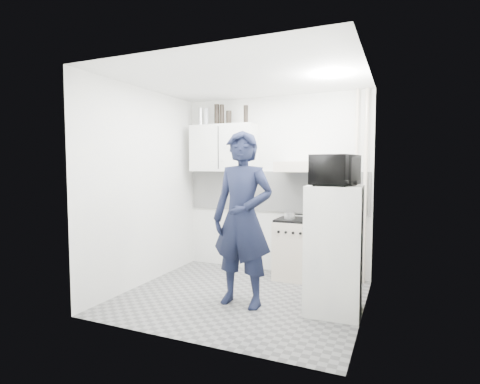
% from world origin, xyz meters
% --- Properties ---
extents(floor, '(2.80, 2.80, 0.00)m').
position_xyz_m(floor, '(0.00, 0.00, 0.00)').
color(floor, slate).
rests_on(floor, ground).
extents(ceiling, '(2.80, 2.80, 0.00)m').
position_xyz_m(ceiling, '(0.00, 0.00, 2.60)').
color(ceiling, white).
rests_on(ceiling, wall_back).
extents(wall_back, '(2.80, 0.00, 2.80)m').
position_xyz_m(wall_back, '(0.00, 1.25, 1.30)').
color(wall_back, white).
rests_on(wall_back, floor).
extents(wall_left, '(0.00, 2.60, 2.60)m').
position_xyz_m(wall_left, '(-1.40, 0.00, 1.30)').
color(wall_left, white).
rests_on(wall_left, floor).
extents(wall_right, '(0.00, 2.60, 2.60)m').
position_xyz_m(wall_right, '(1.40, 0.00, 1.30)').
color(wall_right, white).
rests_on(wall_right, floor).
extents(person, '(0.74, 0.51, 1.97)m').
position_xyz_m(person, '(0.11, -0.21, 0.99)').
color(person, black).
rests_on(person, floor).
extents(stove, '(0.51, 0.51, 0.82)m').
position_xyz_m(stove, '(0.39, 1.00, 0.41)').
color(stove, beige).
rests_on(stove, floor).
extents(fridge, '(0.59, 0.59, 1.38)m').
position_xyz_m(fridge, '(1.10, -0.02, 0.69)').
color(fridge, white).
rests_on(fridge, floor).
extents(stove_top, '(0.49, 0.49, 0.03)m').
position_xyz_m(stove_top, '(0.39, 1.00, 0.83)').
color(stove_top, black).
rests_on(stove_top, stove).
extents(saucepan, '(0.15, 0.15, 0.09)m').
position_xyz_m(saucepan, '(0.32, 0.97, 0.89)').
color(saucepan, silver).
rests_on(saucepan, stove_top).
extents(microwave, '(0.63, 0.47, 0.32)m').
position_xyz_m(microwave, '(1.10, -0.02, 1.54)').
color(microwave, black).
rests_on(microwave, fridge).
extents(bottle_a, '(0.06, 0.06, 0.28)m').
position_xyz_m(bottle_a, '(-1.14, 1.07, 2.34)').
color(bottle_a, silver).
rests_on(bottle_a, upper_cabinet).
extents(bottle_b, '(0.07, 0.07, 0.26)m').
position_xyz_m(bottle_b, '(-1.05, 1.07, 2.33)').
color(bottle_b, '#B2B7BC').
rests_on(bottle_b, upper_cabinet).
extents(bottle_c, '(0.08, 0.08, 0.31)m').
position_xyz_m(bottle_c, '(-0.86, 1.07, 2.36)').
color(bottle_c, black).
rests_on(bottle_c, upper_cabinet).
extents(bottle_d, '(0.07, 0.07, 0.30)m').
position_xyz_m(bottle_d, '(-0.78, 1.07, 2.35)').
color(bottle_d, black).
rests_on(bottle_d, upper_cabinet).
extents(canister_a, '(0.08, 0.08, 0.20)m').
position_xyz_m(canister_a, '(-0.66, 1.07, 2.30)').
color(canister_a, black).
rests_on(canister_a, upper_cabinet).
extents(bottle_e, '(0.07, 0.07, 0.27)m').
position_xyz_m(bottle_e, '(-0.38, 1.07, 2.33)').
color(bottle_e, black).
rests_on(bottle_e, upper_cabinet).
extents(upper_cabinet, '(1.00, 0.35, 0.70)m').
position_xyz_m(upper_cabinet, '(-0.75, 1.07, 1.85)').
color(upper_cabinet, white).
rests_on(upper_cabinet, wall_back).
extents(range_hood, '(0.60, 0.50, 0.14)m').
position_xyz_m(range_hood, '(0.45, 1.00, 1.57)').
color(range_hood, beige).
rests_on(range_hood, wall_back).
extents(backsplash, '(2.74, 0.03, 0.60)m').
position_xyz_m(backsplash, '(0.00, 1.24, 1.20)').
color(backsplash, white).
rests_on(backsplash, wall_back).
extents(pipe_a, '(0.05, 0.05, 2.60)m').
position_xyz_m(pipe_a, '(1.30, 1.17, 1.30)').
color(pipe_a, beige).
rests_on(pipe_a, floor).
extents(pipe_b, '(0.04, 0.04, 2.60)m').
position_xyz_m(pipe_b, '(1.18, 1.17, 1.30)').
color(pipe_b, beige).
rests_on(pipe_b, floor).
extents(ceiling_spot_fixture, '(0.10, 0.10, 0.02)m').
position_xyz_m(ceiling_spot_fixture, '(1.00, 0.20, 2.57)').
color(ceiling_spot_fixture, white).
rests_on(ceiling_spot_fixture, ceiling).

